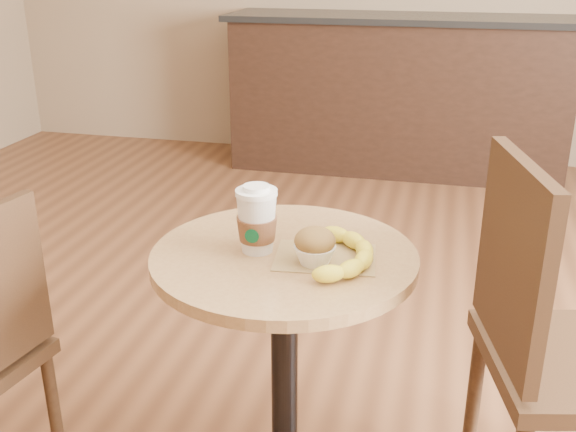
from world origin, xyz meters
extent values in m
cylinder|color=black|center=(-0.01, 0.04, 0.38)|extent=(0.07, 0.07, 0.72)
cylinder|color=#A37A4A|center=(-0.01, 0.04, 0.73)|extent=(0.66, 0.66, 0.03)
cylinder|color=#392413|center=(-0.66, -0.06, 0.22)|extent=(0.04, 0.04, 0.44)
cylinder|color=#392413|center=(0.49, 0.24, 0.25)|extent=(0.04, 0.04, 0.50)
cube|color=#392413|center=(0.52, 0.05, 0.78)|extent=(0.13, 0.42, 0.47)
cube|color=black|center=(0.00, 3.18, 0.50)|extent=(2.20, 0.60, 1.00)
cube|color=black|center=(0.00, 3.18, 1.02)|extent=(2.30, 0.65, 0.04)
cube|color=olive|center=(0.09, 0.03, 0.75)|extent=(0.26, 0.21, 0.00)
cylinder|color=white|center=(-0.08, 0.03, 0.90)|extent=(0.10, 0.10, 0.01)
cylinder|color=white|center=(-0.08, 0.03, 0.91)|extent=(0.06, 0.06, 0.01)
cylinder|color=#064422|center=(-0.08, -0.02, 0.81)|extent=(0.03, 0.00, 0.03)
ellipsoid|color=olive|center=(0.07, -0.01, 0.81)|extent=(0.10, 0.10, 0.06)
ellipsoid|color=beige|center=(0.07, -0.01, 0.83)|extent=(0.04, 0.04, 0.02)
camera|label=1|loc=(0.35, -1.42, 1.44)|focal=42.00mm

